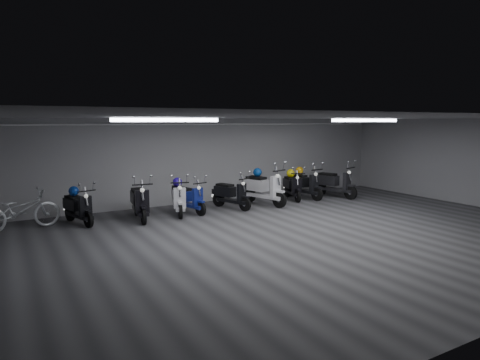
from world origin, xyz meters
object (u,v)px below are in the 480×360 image
helmet_0 (74,191)px  helmet_4 (177,182)px  scooter_5 (231,189)px  scooter_9 (335,178)px  scooter_8 (304,180)px  scooter_4 (189,193)px  bicycle (19,206)px  scooter_7 (293,182)px  helmet_1 (257,172)px  scooter_2 (178,193)px  helmet_3 (299,171)px  scooter_1 (140,196)px  scooter_6 (264,183)px  helmet_2 (291,173)px  scooter_0 (78,202)px

helmet_0 → helmet_4: bearing=-4.0°
scooter_5 → scooter_9: size_ratio=0.89×
helmet_0 → scooter_8: bearing=-1.4°
scooter_4 → bicycle: size_ratio=0.84×
scooter_7 → helmet_1: 1.55m
scooter_5 → helmet_1: scooter_5 is taller
scooter_4 → scooter_8: size_ratio=0.88×
scooter_2 → scooter_4: size_ratio=1.07×
scooter_8 → helmet_3: 0.39m
scooter_5 → bicycle: 5.85m
scooter_9 → helmet_3: 1.32m
helmet_3 → helmet_4: helmet_3 is taller
scooter_1 → scooter_9: scooter_9 is taller
scooter_2 → helmet_1: 2.90m
helmet_0 → helmet_4: size_ratio=0.94×
scooter_8 → bicycle: 8.93m
scooter_6 → helmet_1: (-0.08, 0.26, 0.32)m
scooter_4 → scooter_6: bearing=-15.6°
bicycle → helmet_3: size_ratio=6.76×
scooter_5 → scooter_9: 4.18m
helmet_4 → scooter_2: bearing=-106.3°
helmet_0 → helmet_3: helmet_3 is taller
helmet_2 → scooter_9: bearing=-23.3°
scooter_0 → helmet_0: 0.35m
helmet_0 → scooter_7: bearing=-1.1°
scooter_7 → helmet_4: 4.30m
scooter_1 → helmet_4: (1.24, 0.32, 0.26)m
helmet_1 → helmet_3: helmet_1 is taller
scooter_2 → scooter_8: scooter_8 is taller
scooter_0 → helmet_4: 2.82m
scooter_0 → scooter_1: size_ratio=0.89×
bicycle → helmet_4: bicycle is taller
helmet_0 → helmet_3: bearing=0.4°
helmet_1 → helmet_3: 1.94m
scooter_0 → bicycle: (-1.37, 0.08, 0.02)m
helmet_3 → helmet_4: (-4.72, -0.25, -0.04)m
scooter_1 → scooter_4: scooter_1 is taller
scooter_5 → helmet_3: bearing=-10.0°
helmet_1 → helmet_2: helmet_1 is taller
scooter_5 → helmet_1: 1.24m
scooter_2 → scooter_7: 4.36m
scooter_9 → helmet_3: scooter_9 is taller
scooter_7 → helmet_3: (0.44, 0.19, 0.36)m
scooter_2 → helmet_0: scooter_2 is taller
scooter_5 → scooter_4: bearing=157.1°
helmet_1 → helmet_4: size_ratio=1.01×
helmet_4 → scooter_5: bearing=-9.2°
bicycle → scooter_0: bearing=-104.9°
bicycle → helmet_2: bicycle is taller
helmet_3 → scooter_8: bearing=-81.6°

